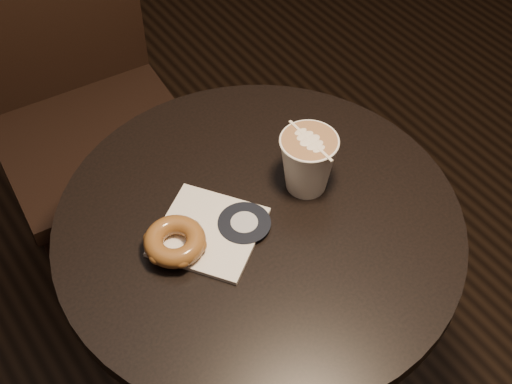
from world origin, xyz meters
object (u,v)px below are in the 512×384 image
Objects in this scene: pastry_bag at (209,232)px; cafe_table at (259,285)px; doughnut at (175,241)px; chair at (71,77)px; latte_cup at (308,163)px.

cafe_table is at bearing -51.39° from pastry_bag.
doughnut reaches higher than pastry_bag.
chair is (-0.05, 0.69, 0.07)m from cafe_table.
latte_cup reaches higher than pastry_bag.
pastry_bag is 0.07m from doughnut.
doughnut is 0.91× the size of latte_cup.
chair is 0.68m from pastry_bag.
cafe_table is at bearing -171.15° from latte_cup.
latte_cup reaches higher than doughnut.
latte_cup reaches higher than cafe_table.
cafe_table is 4.63× the size of pastry_bag.
pastry_bag is 0.21m from latte_cup.
latte_cup is (0.20, -0.01, 0.05)m from pastry_bag.
pastry_bag is (-0.03, -0.66, 0.14)m from chair.
chair reaches higher than pastry_bag.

